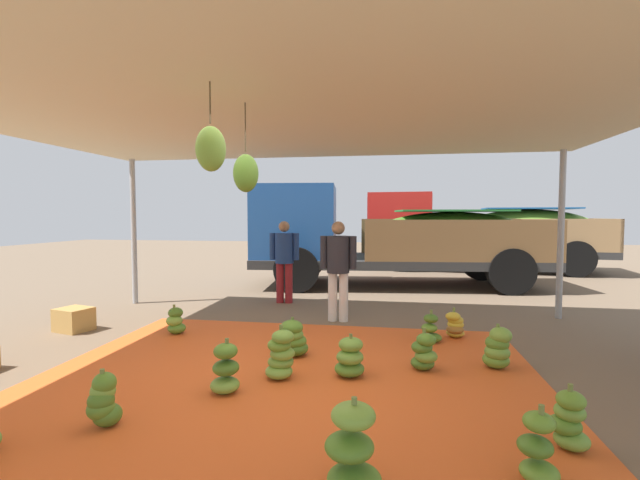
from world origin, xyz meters
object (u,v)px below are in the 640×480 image
banana_bunch_6 (498,349)px  cargo_truck_main (386,236)px  banana_bunch_8 (176,321)px  banana_bunch_11 (293,339)px  crate_0 (74,319)px  worker_0 (338,263)px  banana_bunch_3 (350,358)px  banana_bunch_9 (455,325)px  banana_bunch_0 (538,450)px  banana_bunch_10 (569,421)px  cargo_truck_far (475,230)px  banana_bunch_2 (281,355)px  worker_1 (284,255)px  banana_bunch_1 (431,329)px  banana_bunch_12 (352,451)px  banana_bunch_13 (424,353)px  banana_bunch_7 (225,370)px  banana_bunch_5 (103,401)px

banana_bunch_6 → cargo_truck_main: bearing=102.9°
banana_bunch_6 → banana_bunch_8: banana_bunch_6 is taller
banana_bunch_11 → banana_bunch_6: bearing=-1.5°
cargo_truck_main → crate_0: (-4.48, -4.89, -1.04)m
worker_0 → banana_bunch_3: bearing=-80.2°
banana_bunch_9 → cargo_truck_main: cargo_truck_main is taller
banana_bunch_11 → banana_bunch_3: bearing=-36.5°
banana_bunch_0 → banana_bunch_10: bearing=51.7°
banana_bunch_3 → worker_0: 2.52m
cargo_truck_far → banana_bunch_9: bearing=-102.1°
banana_bunch_10 → banana_bunch_8: bearing=151.0°
banana_bunch_2 → banana_bunch_9: (2.00, 1.83, -0.07)m
banana_bunch_9 → worker_1: (-2.91, 2.00, 0.75)m
banana_bunch_6 → banana_bunch_11: banana_bunch_6 is taller
banana_bunch_1 → worker_1: 3.50m
worker_1 → banana_bunch_12: bearing=-72.0°
banana_bunch_1 → banana_bunch_8: size_ratio=1.04×
banana_bunch_6 → banana_bunch_13: bearing=-166.7°
banana_bunch_1 → banana_bunch_12: banana_bunch_12 is taller
banana_bunch_11 → worker_0: size_ratio=0.29×
banana_bunch_12 → crate_0: bearing=144.9°
banana_bunch_12 → cargo_truck_far: (2.82, 11.51, 0.97)m
banana_bunch_1 → banana_bunch_6: banana_bunch_6 is taller
banana_bunch_2 → banana_bunch_10: (2.40, -0.99, -0.04)m
worker_0 → banana_bunch_10: bearing=-59.2°
banana_bunch_2 → banana_bunch_12: 1.94m
banana_bunch_3 → banana_bunch_13: size_ratio=0.97×
cargo_truck_far → banana_bunch_6: bearing=-98.9°
banana_bunch_8 → cargo_truck_far: (5.61, 8.39, 1.04)m
banana_bunch_1 → banana_bunch_7: banana_bunch_7 is taller
banana_bunch_5 → worker_0: (1.43, 3.78, 0.72)m
banana_bunch_1 → banana_bunch_0: bearing=-82.6°
banana_bunch_3 → banana_bunch_13: (0.78, 0.30, 0.01)m
banana_bunch_10 → worker_0: (-2.11, 3.53, 0.72)m
banana_bunch_7 → banana_bunch_9: size_ratio=1.24×
banana_bunch_9 → banana_bunch_3: bearing=-128.0°
banana_bunch_3 → banana_bunch_11: bearing=143.5°
banana_bunch_11 → banana_bunch_12: 2.61m
banana_bunch_0 → cargo_truck_far: cargo_truck_far is taller
banana_bunch_0 → cargo_truck_far: (1.66, 11.22, 1.02)m
banana_bunch_7 → crate_0: (-3.04, 1.79, -0.06)m
banana_bunch_3 → crate_0: banana_bunch_3 is taller
banana_bunch_9 → crate_0: size_ratio=0.93×
banana_bunch_3 → banana_bunch_7: bearing=-151.5°
banana_bunch_7 → banana_bunch_8: banana_bunch_7 is taller
cargo_truck_far → worker_0: bearing=-115.3°
banana_bunch_13 → crate_0: bearing=170.0°
banana_bunch_1 → banana_bunch_9: banana_bunch_1 is taller
banana_bunch_0 → banana_bunch_11: size_ratio=1.05×
banana_bunch_3 → banana_bunch_12: bearing=-84.3°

